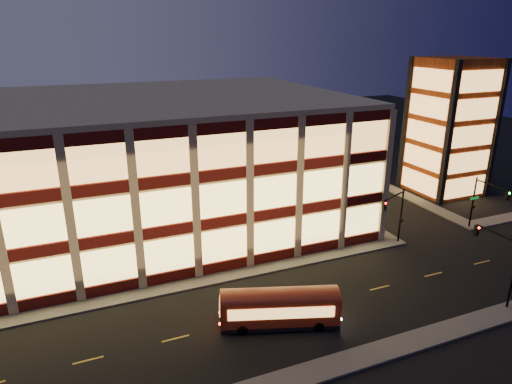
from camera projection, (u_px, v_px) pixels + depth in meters
name	position (u px, v px, depth m)	size (l,w,h in m)	color
ground	(182.00, 292.00, 39.00)	(200.00, 200.00, 0.00)	black
sidewalk_office_south	(145.00, 293.00, 38.75)	(54.00, 2.00, 0.15)	#514F4C
sidewalk_office_east	(317.00, 195.00, 62.17)	(2.00, 30.00, 0.15)	#514F4C
sidewalk_tower_south	(508.00, 218.00, 54.45)	(14.00, 2.00, 0.15)	#514F4C
sidewalk_tower_west	(383.00, 185.00, 66.18)	(2.00, 30.00, 0.15)	#514F4C
office_building	(115.00, 164.00, 50.26)	(50.45, 30.45, 14.50)	tan
stair_tower	(449.00, 127.00, 61.02)	(8.60, 8.60, 18.00)	#8C3814
traffic_signal_far	(395.00, 209.00, 45.95)	(3.79, 1.87, 6.00)	black
traffic_signal_right	(485.00, 197.00, 49.33)	(1.20, 4.37, 6.00)	black
traffic_signal_near	(500.00, 254.00, 36.61)	(0.32, 4.45, 6.00)	black
trolley_bus	(280.00, 306.00, 34.05)	(9.10, 4.97, 3.00)	maroon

